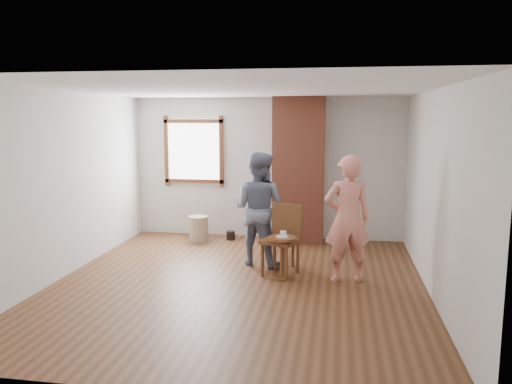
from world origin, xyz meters
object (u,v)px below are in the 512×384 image
at_px(stoneware_crock, 198,229).
at_px(man, 259,209).
at_px(person_pink, 347,219).
at_px(dining_chair_left, 283,235).
at_px(dining_chair_right, 280,235).
at_px(side_table, 282,250).

bearing_deg(stoneware_crock, man, -42.99).
xyz_separation_m(man, person_pink, (1.32, -0.61, 0.01)).
bearing_deg(stoneware_crock, person_pink, -34.91).
distance_m(stoneware_crock, dining_chair_left, 2.42).
bearing_deg(person_pink, dining_chair_right, -42.17).
distance_m(stoneware_crock, person_pink, 3.28).
bearing_deg(dining_chair_right, dining_chair_left, -54.18).
height_order(stoneware_crock, man, man).
bearing_deg(dining_chair_left, side_table, -65.23).
relative_size(stoneware_crock, side_table, 0.76).
xyz_separation_m(stoneware_crock, man, (1.31, -1.23, 0.64)).
bearing_deg(side_table, dining_chair_left, 94.17).
xyz_separation_m(stoneware_crock, side_table, (1.75, -1.87, 0.18)).
bearing_deg(dining_chair_right, side_table, -57.72).
relative_size(stoneware_crock, man, 0.26).
bearing_deg(side_table, stoneware_crock, 133.11).
height_order(stoneware_crock, person_pink, person_pink).
relative_size(side_table, man, 0.35).
height_order(dining_chair_left, side_table, dining_chair_left).
bearing_deg(stoneware_crock, side_table, -46.89).
bearing_deg(person_pink, man, -39.27).
bearing_deg(side_table, dining_chair_right, 99.39).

